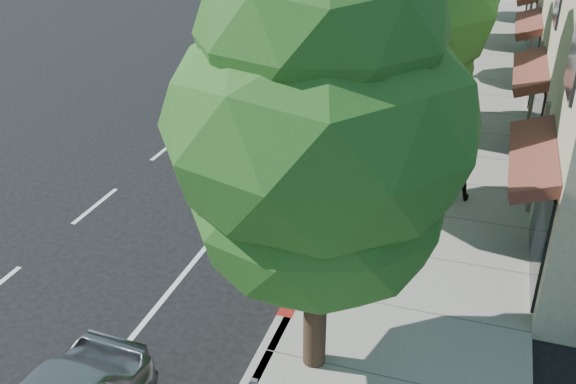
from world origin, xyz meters
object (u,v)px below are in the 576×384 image
at_px(street_tree_1, 393,11).
at_px(dark_sedan, 365,105).
at_px(silver_suv, 333,154).
at_px(dark_suv_far, 415,0).
at_px(street_tree_0, 319,132).
at_px(bicycle, 319,206).
at_px(cyclist, 279,229).
at_px(pedestrian, 455,165).
at_px(white_pickup, 374,37).

height_order(street_tree_1, dark_sedan, street_tree_1).
bearing_deg(silver_suv, dark_sedan, 90.67).
distance_m(dark_sedan, dark_suv_far, 18.20).
bearing_deg(street_tree_0, dark_sedan, 97.68).
bearing_deg(bicycle, cyclist, 164.29).
bearing_deg(silver_suv, cyclist, -88.30).
relative_size(bicycle, pedestrian, 0.91).
distance_m(street_tree_1, silver_suv, 4.86).
bearing_deg(street_tree_1, silver_suv, 137.22).
height_order(silver_suv, dark_sedan, dark_sedan).
height_order(street_tree_0, street_tree_1, street_tree_1).
bearing_deg(dark_sedan, white_pickup, 99.94).
xyz_separation_m(cyclist, white_pickup, (-1.50, 18.03, -0.18)).
relative_size(cyclist, white_pickup, 0.36).
bearing_deg(white_pickup, street_tree_0, -88.01).
relative_size(street_tree_1, pedestrian, 4.32).
bearing_deg(dark_suv_far, pedestrian, -75.67).
xyz_separation_m(silver_suv, dark_suv_far, (-0.87, 22.28, 0.14)).
relative_size(dark_sedan, white_pickup, 0.89).
xyz_separation_m(cyclist, dark_suv_far, (-0.89, 26.99, -0.10)).
bearing_deg(silver_suv, street_tree_0, -76.35).
xyz_separation_m(dark_suv_far, pedestrian, (4.23, -22.69, 0.20)).
xyz_separation_m(street_tree_1, bicycle, (-1.30, -1.00, -4.63)).
xyz_separation_m(bicycle, dark_suv_far, (-1.19, 24.78, 0.44)).
relative_size(silver_suv, pedestrian, 2.88).
relative_size(cyclist, silver_suv, 0.37).
height_order(cyclist, pedestrian, pedestrian).
height_order(bicycle, silver_suv, silver_suv).
relative_size(white_pickup, dark_suv_far, 1.07).
relative_size(street_tree_0, dark_sedan, 1.48).
distance_m(silver_suv, dark_suv_far, 22.30).
xyz_separation_m(white_pickup, dark_suv_far, (0.61, 8.96, 0.08)).
height_order(bicycle, white_pickup, white_pickup).
distance_m(street_tree_0, cyclist, 4.77).
bearing_deg(white_pickup, cyclist, -91.72).
bearing_deg(white_pickup, silver_suv, -90.14).
bearing_deg(pedestrian, street_tree_0, 59.15).
bearing_deg(bicycle, silver_suv, -0.64).
relative_size(bicycle, white_pickup, 0.31).
bearing_deg(dark_sedan, bicycle, -87.21).
xyz_separation_m(street_tree_0, bicycle, (-1.30, 5.00, -4.06)).
bearing_deg(street_tree_0, street_tree_1, 90.00).
bearing_deg(dark_sedan, street_tree_1, -73.90).
height_order(street_tree_1, pedestrian, street_tree_1).
height_order(street_tree_1, dark_suv_far, street_tree_1).
relative_size(cyclist, pedestrian, 1.06).
height_order(bicycle, pedestrian, pedestrian).
height_order(cyclist, dark_suv_far, cyclist).
xyz_separation_m(cyclist, pedestrian, (3.33, 4.29, 0.10)).
relative_size(bicycle, dark_sedan, 0.34).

